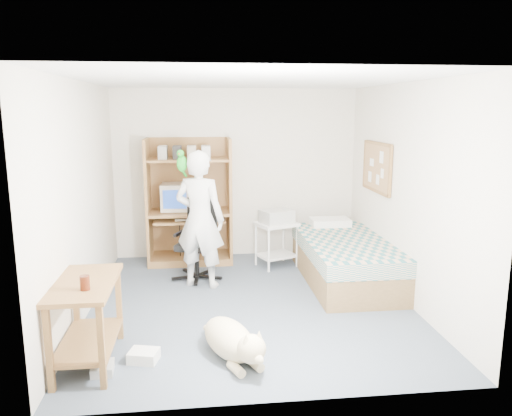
# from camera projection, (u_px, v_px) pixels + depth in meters

# --- Properties ---
(floor) EXTENTS (4.00, 4.00, 0.00)m
(floor) POSITION_uv_depth(u_px,v_px,m) (250.00, 303.00, 5.76)
(floor) COLOR #485562
(floor) RESTS_ON ground
(wall_back) EXTENTS (3.60, 0.02, 2.50)m
(wall_back) POSITION_uv_depth(u_px,v_px,m) (236.00, 174.00, 7.47)
(wall_back) COLOR beige
(wall_back) RESTS_ON floor
(wall_right) EXTENTS (0.02, 4.00, 2.50)m
(wall_right) POSITION_uv_depth(u_px,v_px,m) (406.00, 194.00, 5.72)
(wall_right) COLOR beige
(wall_right) RESTS_ON floor
(wall_left) EXTENTS (0.02, 4.00, 2.50)m
(wall_left) POSITION_uv_depth(u_px,v_px,m) (82.00, 200.00, 5.31)
(wall_left) COLOR beige
(wall_left) RESTS_ON floor
(ceiling) EXTENTS (3.60, 4.00, 0.02)m
(ceiling) POSITION_uv_depth(u_px,v_px,m) (250.00, 80.00, 5.27)
(ceiling) COLOR white
(ceiling) RESTS_ON wall_back
(computer_hutch) EXTENTS (1.20, 0.63, 1.80)m
(computer_hutch) POSITION_uv_depth(u_px,v_px,m) (190.00, 206.00, 7.21)
(computer_hutch) COLOR brown
(computer_hutch) RESTS_ON floor
(bed) EXTENTS (1.02, 2.02, 0.66)m
(bed) POSITION_uv_depth(u_px,v_px,m) (345.00, 260.00, 6.45)
(bed) COLOR brown
(bed) RESTS_ON floor
(side_desk) EXTENTS (0.50, 1.00, 0.75)m
(side_desk) POSITION_uv_depth(u_px,v_px,m) (87.00, 310.00, 4.32)
(side_desk) COLOR brown
(side_desk) RESTS_ON floor
(corkboard) EXTENTS (0.04, 0.94, 0.66)m
(corkboard) POSITION_uv_depth(u_px,v_px,m) (377.00, 167.00, 6.55)
(corkboard) COLOR #9D7A46
(corkboard) RESTS_ON wall_right
(office_chair) EXTENTS (0.59, 0.60, 1.03)m
(office_chair) POSITION_uv_depth(u_px,v_px,m) (198.00, 251.00, 6.56)
(office_chair) COLOR black
(office_chair) RESTS_ON floor
(person) EXTENTS (0.73, 0.61, 1.72)m
(person) POSITION_uv_depth(u_px,v_px,m) (200.00, 219.00, 6.18)
(person) COLOR silver
(person) RESTS_ON floor
(parrot) EXTENTS (0.13, 0.22, 0.35)m
(parrot) POSITION_uv_depth(u_px,v_px,m) (182.00, 162.00, 6.03)
(parrot) COLOR #15911E
(parrot) RESTS_ON person
(dog) EXTENTS (0.61, 1.02, 0.41)m
(dog) POSITION_uv_depth(u_px,v_px,m) (232.00, 340.00, 4.44)
(dog) COLOR #D3BB8D
(dog) RESTS_ON floor
(printer_cart) EXTENTS (0.65, 0.59, 0.63)m
(printer_cart) POSITION_uv_depth(u_px,v_px,m) (276.00, 237.00, 7.05)
(printer_cart) COLOR white
(printer_cart) RESTS_ON floor
(printer) EXTENTS (0.51, 0.46, 0.18)m
(printer) POSITION_uv_depth(u_px,v_px,m) (277.00, 216.00, 6.99)
(printer) COLOR #A8A9A4
(printer) RESTS_ON printer_cart
(crt_monitor) EXTENTS (0.41, 0.44, 0.38)m
(crt_monitor) POSITION_uv_depth(u_px,v_px,m) (176.00, 197.00, 7.17)
(crt_monitor) COLOR beige
(crt_monitor) RESTS_ON computer_hutch
(keyboard) EXTENTS (0.46, 0.18, 0.03)m
(keyboard) POSITION_uv_depth(u_px,v_px,m) (191.00, 219.00, 7.09)
(keyboard) COLOR beige
(keyboard) RESTS_ON computer_hutch
(pencil_cup) EXTENTS (0.08, 0.08, 0.12)m
(pencil_cup) POSITION_uv_depth(u_px,v_px,m) (215.00, 207.00, 7.17)
(pencil_cup) COLOR gold
(pencil_cup) RESTS_ON computer_hutch
(drink_glass) EXTENTS (0.08, 0.08, 0.12)m
(drink_glass) POSITION_uv_depth(u_px,v_px,m) (85.00, 283.00, 4.06)
(drink_glass) COLOR #43180A
(drink_glass) RESTS_ON side_desk
(floor_box_a) EXTENTS (0.29, 0.25, 0.10)m
(floor_box_a) POSITION_uv_depth(u_px,v_px,m) (144.00, 356.00, 4.42)
(floor_box_a) COLOR white
(floor_box_a) RESTS_ON floor
(floor_box_b) EXTENTS (0.19, 0.23, 0.08)m
(floor_box_b) POSITION_uv_depth(u_px,v_px,m) (103.00, 368.00, 4.23)
(floor_box_b) COLOR #ADAEA9
(floor_box_b) RESTS_ON floor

